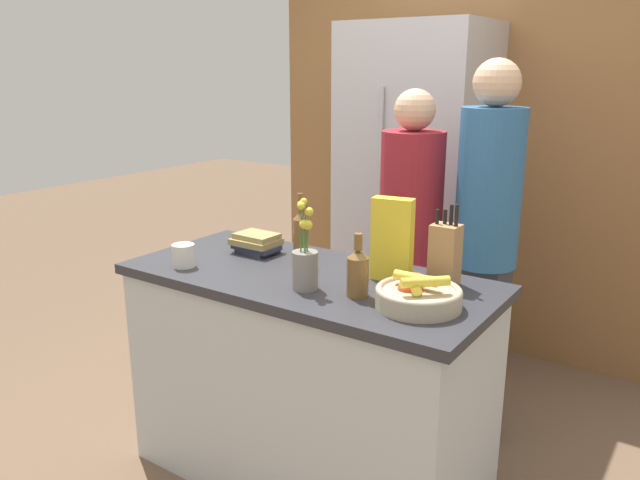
% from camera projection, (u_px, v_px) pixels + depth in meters
% --- Properties ---
extents(ground_plane, '(14.00, 14.00, 0.00)m').
position_uv_depth(ground_plane, '(309.00, 474.00, 2.67)').
color(ground_plane, brown).
extents(kitchen_island, '(1.47, 0.68, 0.90)m').
position_uv_depth(kitchen_island, '(308.00, 378.00, 2.55)').
color(kitchen_island, silver).
rests_on(kitchen_island, ground_plane).
extents(back_wall_wood, '(2.67, 0.12, 2.60)m').
position_uv_depth(back_wall_wood, '(476.00, 134.00, 3.71)').
color(back_wall_wood, olive).
rests_on(back_wall_wood, ground_plane).
extents(refrigerator, '(0.77, 0.62, 1.93)m').
position_uv_depth(refrigerator, '(414.00, 196.00, 3.63)').
color(refrigerator, '#B7B7BC').
rests_on(refrigerator, ground_plane).
extents(fruit_bowl, '(0.29, 0.29, 0.12)m').
position_uv_depth(fruit_bowl, '(418.00, 294.00, 2.09)').
color(fruit_bowl, tan).
rests_on(fruit_bowl, kitchen_island).
extents(knife_block, '(0.10, 0.09, 0.31)m').
position_uv_depth(knife_block, '(445.00, 254.00, 2.29)').
color(knife_block, '#A87A4C').
rests_on(knife_block, kitchen_island).
extents(flower_vase, '(0.09, 0.09, 0.33)m').
position_uv_depth(flower_vase, '(305.00, 264.00, 2.25)').
color(flower_vase, gray).
rests_on(flower_vase, kitchen_island).
extents(cereal_box, '(0.16, 0.08, 0.32)m').
position_uv_depth(cereal_box, '(392.00, 240.00, 2.33)').
color(cereal_box, yellow).
rests_on(cereal_box, kitchen_island).
extents(coffee_mug, '(0.09, 0.12, 0.09)m').
position_uv_depth(coffee_mug, '(184.00, 255.00, 2.52)').
color(coffee_mug, silver).
rests_on(coffee_mug, kitchen_island).
extents(book_stack, '(0.20, 0.15, 0.09)m').
position_uv_depth(book_stack, '(256.00, 243.00, 2.71)').
color(book_stack, '#2D334C').
rests_on(book_stack, kitchen_island).
extents(bottle_oil, '(0.06, 0.06, 0.29)m').
position_uv_depth(bottle_oil, '(300.00, 235.00, 2.57)').
color(bottle_oil, brown).
rests_on(bottle_oil, kitchen_island).
extents(bottle_vinegar, '(0.08, 0.08, 0.23)m').
position_uv_depth(bottle_vinegar, '(358.00, 272.00, 2.18)').
color(bottle_vinegar, brown).
rests_on(bottle_vinegar, kitchen_island).
extents(person_at_sink, '(0.29, 0.29, 1.59)m').
position_uv_depth(person_at_sink, '(410.00, 240.00, 2.92)').
color(person_at_sink, '#383842').
rests_on(person_at_sink, ground_plane).
extents(person_in_blue, '(0.28, 0.28, 1.72)m').
position_uv_depth(person_in_blue, '(486.00, 230.00, 2.75)').
color(person_in_blue, '#383842').
rests_on(person_in_blue, ground_plane).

